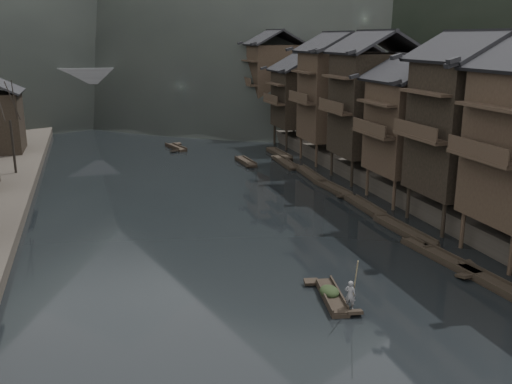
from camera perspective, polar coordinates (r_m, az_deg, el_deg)
name	(u,v)px	position (r m, az deg, el deg)	size (l,w,h in m)	color
water	(270,280)	(34.35, 1.39, -8.77)	(300.00, 300.00, 0.00)	black
right_bank	(420,133)	(83.92, 16.09, 5.71)	(40.00, 200.00, 1.80)	#2D2823
stilt_houses	(380,93)	(56.51, 12.33, 9.62)	(9.00, 67.60, 15.22)	black
moored_sampans	(347,197)	(51.37, 9.10, -0.48)	(2.36, 47.11, 0.47)	black
midriver_boats	(175,142)	(78.00, -8.09, 4.95)	(12.91, 37.45, 0.44)	black
stone_bridge	(144,89)	(102.69, -11.10, 10.05)	(40.00, 6.00, 9.00)	#4C4C4F
hero_sampan	(332,296)	(32.11, 7.57, -10.30)	(1.76, 4.84, 0.43)	black
cargo_heap	(330,286)	(32.04, 7.38, -9.27)	(1.05, 1.38, 0.63)	black
boatman	(350,291)	(30.45, 9.42, -9.73)	(0.58, 0.38, 1.60)	slate
bamboo_pole	(356,239)	(29.46, 10.01, -4.67)	(0.06, 0.06, 4.58)	#8C7A51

